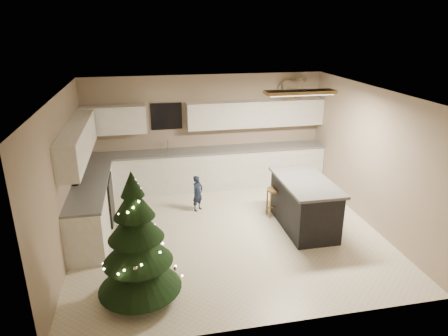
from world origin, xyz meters
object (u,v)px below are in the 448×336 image
(christmas_tree, at_px, (137,249))
(rocking_horse, at_px, (292,87))
(island, at_px, (304,204))
(bar_stool, at_px, (274,196))
(toddler, at_px, (198,193))

(christmas_tree, bearing_deg, rocking_horse, 47.51)
(island, height_order, rocking_horse, rocking_horse)
(island, distance_m, bar_stool, 0.68)
(christmas_tree, xyz_separation_m, rocking_horse, (3.60, 3.92, 1.51))
(island, distance_m, rocking_horse, 3.06)
(toddler, xyz_separation_m, rocking_horse, (2.41, 1.29, 1.92))
(toddler, relative_size, rocking_horse, 1.07)
(bar_stool, distance_m, rocking_horse, 2.78)
(bar_stool, height_order, rocking_horse, rocking_horse)
(island, height_order, christmas_tree, christmas_tree)
(island, xyz_separation_m, christmas_tree, (-3.05, -1.53, 0.31))
(bar_stool, xyz_separation_m, christmas_tree, (-2.65, -2.08, 0.35))
(christmas_tree, distance_m, rocking_horse, 5.53)
(island, xyz_separation_m, rocking_horse, (0.54, 2.39, 1.82))
(rocking_horse, bearing_deg, bar_stool, 166.16)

